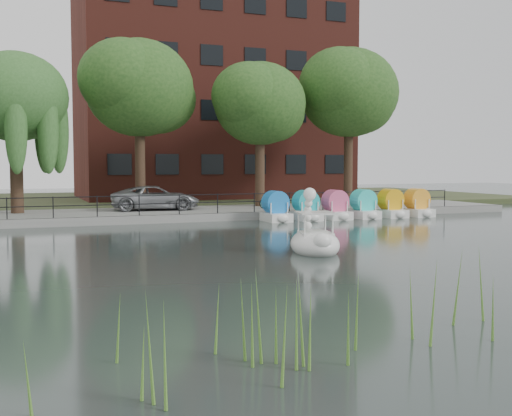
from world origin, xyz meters
TOP-DOWN VIEW (x-y plane):
  - ground_plane at (0.00, 0.00)m, footprint 120.00×120.00m
  - promenade at (0.00, 16.00)m, footprint 40.00×6.00m
  - kerb at (0.00, 13.05)m, footprint 40.00×0.25m
  - land_strip at (0.00, 30.00)m, footprint 60.00×22.00m
  - railing at (0.00, 13.25)m, footprint 32.00×0.05m
  - apartment_building at (7.00, 29.97)m, footprint 20.00×10.07m
  - willow_mid at (-7.50, 17.00)m, footprint 5.32×5.32m
  - broadleaf_center at (-1.00, 18.00)m, footprint 6.00×6.00m
  - broadleaf_right at (6.00, 17.50)m, footprint 5.40×5.40m
  - broadleaf_far at (12.50, 18.50)m, footprint 6.30×6.30m
  - minivan at (-0.48, 16.53)m, footprint 2.96×5.64m
  - bicycle at (5.93, 15.14)m, footprint 0.79×1.78m
  - swan_boat at (1.43, 1.07)m, footprint 2.11×2.78m
  - pedal_boat_row at (8.91, 11.93)m, footprint 9.65×1.70m

SIDE VIEW (x-z plane):
  - ground_plane at x=0.00m, z-range 0.00..0.00m
  - land_strip at x=0.00m, z-range 0.00..0.36m
  - promenade at x=0.00m, z-range 0.00..0.40m
  - kerb at x=0.00m, z-range 0.00..0.40m
  - swan_boat at x=1.43m, z-range -0.59..1.51m
  - pedal_boat_row at x=8.91m, z-range -0.09..1.31m
  - bicycle at x=5.93m, z-range 0.40..1.40m
  - railing at x=0.00m, z-range 0.65..1.65m
  - minivan at x=-0.48m, z-range 0.40..1.91m
  - willow_mid at x=-7.50m, z-range 2.17..10.32m
  - broadleaf_right at x=6.00m, z-range 2.22..10.55m
  - broadleaf_center at x=-1.00m, z-range 2.44..11.69m
  - broadleaf_far at x=12.50m, z-range 2.54..12.25m
  - apartment_building at x=7.00m, z-range 0.36..18.36m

